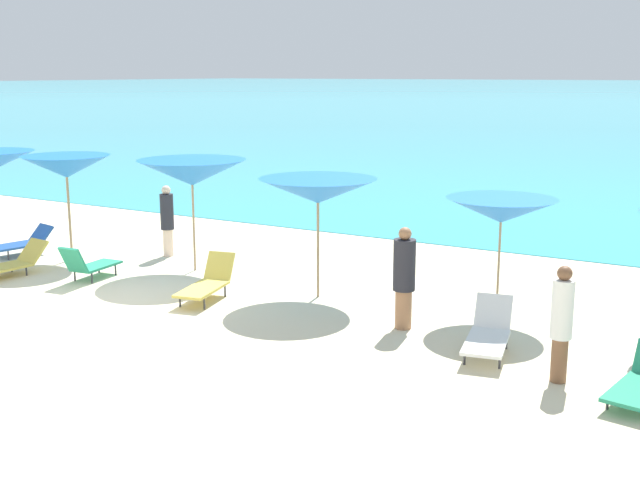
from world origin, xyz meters
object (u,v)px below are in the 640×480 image
Objects in this scene: umbrella_5 at (318,191)px; lounge_chair_9 at (8,263)px; umbrella_4 at (192,173)px; beachgoer_2 at (562,321)px; umbrella_3 at (66,167)px; beachgoer_1 at (167,219)px; beachgoer_3 at (404,276)px; lounge_chair_8 at (23,242)px; lounge_chair_11 at (488,333)px; umbrella_6 at (501,211)px; lounge_chair_2 at (207,282)px; lounge_chair_0 at (89,264)px.

umbrella_5 is 1.33× the size of lounge_chair_9.
beachgoer_2 is at bearing -16.46° from umbrella_4.
umbrella_3 reaches higher than umbrella_5.
beachgoer_1 is at bearing 151.21° from umbrella_4.
beachgoer_1 is 7.21m from beachgoer_3.
lounge_chair_8 is at bearing -170.48° from beachgoer_2.
beachgoer_1 is (3.01, 1.58, 0.57)m from lounge_chair_8.
beachgoer_1 is (-8.47, 2.56, 0.57)m from lounge_chair_11.
beachgoer_1 is at bearing 178.48° from beachgoer_2.
beachgoer_1 is at bearing 152.11° from lounge_chair_11.
lounge_chair_11 is (0.42, -1.74, -1.58)m from umbrella_6.
umbrella_6 is 1.26× the size of lounge_chair_2.
lounge_chair_0 reaches higher than lounge_chair_11.
lounge_chair_8 is (-1.35, -0.21, -1.81)m from umbrella_3.
beachgoer_3 reaches higher than beachgoer_2.
umbrella_3 reaches higher than umbrella_6.
beachgoer_3 is at bearing 154.20° from lounge_chair_11.
umbrella_6 is at bearing 3.24° from umbrella_3.
lounge_chair_11 is at bearing 9.32° from lounge_chair_9.
beachgoer_2 is (1.21, -0.65, 0.57)m from lounge_chair_11.
umbrella_5 is at bearing -50.27° from beachgoer_1.
beachgoer_1 reaches higher than lounge_chair_0.
umbrella_5 is 2.61m from beachgoer_3.
umbrella_6 is at bearing 19.49° from lounge_chair_9.
umbrella_5 is 1.44× the size of beachgoer_1.
lounge_chair_9 is (-4.65, -0.72, -0.05)m from lounge_chair_2.
beachgoer_1 is (-1.40, 0.77, -1.24)m from umbrella_4.
lounge_chair_2 reaches higher than lounge_chair_11.
lounge_chair_2 is at bearing -12.28° from umbrella_3.
umbrella_4 reaches higher than umbrella_6.
umbrella_3 is 1.70× the size of lounge_chair_0.
lounge_chair_0 reaches higher than lounge_chair_9.
umbrella_4 reaches higher than lounge_chair_11.
beachgoer_2 is at bearing 5.71° from lounge_chair_9.
beachgoer_1 is at bearing 129.35° from lounge_chair_2.
lounge_chair_9 is at bearing -142.59° from umbrella_4.
umbrella_4 is 1.43× the size of lounge_chair_2.
umbrella_4 is at bearing 114.14° from beachgoer_3.
umbrella_6 is at bearing 5.08° from lounge_chair_2.
umbrella_3 is 1.38× the size of beachgoer_3.
lounge_chair_2 is (1.60, -1.62, -1.79)m from umbrella_4.
umbrella_4 is 2.82m from lounge_chair_0.
lounge_chair_8 is at bearing -171.19° from umbrella_3.
lounge_chair_0 reaches higher than lounge_chair_8.
umbrella_6 is at bearing 6.95° from umbrella_5.
umbrella_3 is at bearing 162.25° from lounge_chair_11.
lounge_chair_2 is 1.14× the size of lounge_chair_8.
umbrella_4 is at bearing 43.69° from lounge_chair_9.
umbrella_6 is at bearing -41.49° from beachgoer_1.
beachgoer_3 is at bearing -52.97° from beachgoer_1.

